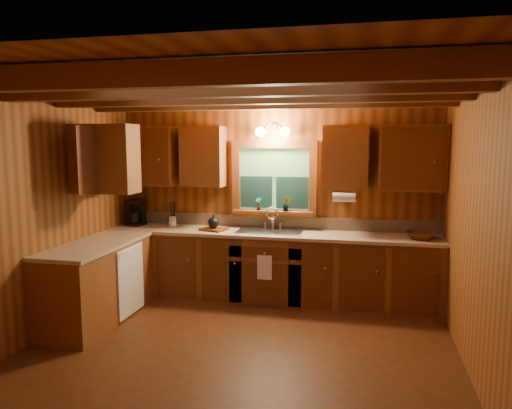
{
  "coord_description": "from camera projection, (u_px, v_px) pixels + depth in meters",
  "views": [
    {
      "loc": [
        1.17,
        -4.36,
        2.04
      ],
      "look_at": [
        0.0,
        0.8,
        1.35
      ],
      "focal_mm": 34.15,
      "sensor_mm": 36.0,
      "label": 1
    }
  ],
  "objects": [
    {
      "name": "teakettle",
      "position": [
        213.0,
        223.0,
        6.25
      ],
      "size": [
        0.14,
        0.14,
        0.18
      ],
      "rotation": [
        0.0,
        0.0,
        0.3
      ],
      "color": "black",
      "rests_on": "cutting_board"
    },
    {
      "name": "dishwasher_panel",
      "position": [
        131.0,
        280.0,
        5.66
      ],
      "size": [
        0.02,
        0.6,
        0.8
      ],
      "primitive_type": "cube",
      "color": "white",
      "rests_on": "base_cabinets"
    },
    {
      "name": "potted_plant_left",
      "position": [
        259.0,
        204.0,
        6.37
      ],
      "size": [
        0.1,
        0.08,
        0.17
      ],
      "primitive_type": "imported",
      "rotation": [
        0.0,
        0.0,
        -0.29
      ],
      "color": "#4F2811",
      "rests_on": "window_sill"
    },
    {
      "name": "paper_towel_roll",
      "position": [
        344.0,
        197.0,
        5.84
      ],
      "size": [
        0.27,
        0.11,
        0.11
      ],
      "primitive_type": "cylinder",
      "rotation": [
        0.0,
        1.57,
        0.0
      ],
      "color": "white",
      "rests_on": "upper_cabinets"
    },
    {
      "name": "potted_plant_right",
      "position": [
        286.0,
        204.0,
        6.28
      ],
      "size": [
        0.11,
        0.1,
        0.19
      ],
      "primitive_type": "imported",
      "rotation": [
        0.0,
        0.0,
        -0.13
      ],
      "color": "#4F2811",
      "rests_on": "window_sill"
    },
    {
      "name": "base_cabinets",
      "position": [
        226.0,
        272.0,
        6.03
      ],
      "size": [
        4.2,
        2.22,
        0.86
      ],
      "color": "brown",
      "rests_on": "ground"
    },
    {
      "name": "wall_sconce",
      "position": [
        273.0,
        131.0,
        6.15
      ],
      "size": [
        0.45,
        0.21,
        0.17
      ],
      "color": "black",
      "rests_on": "room"
    },
    {
      "name": "coffee_maker",
      "position": [
        137.0,
        212.0,
        6.65
      ],
      "size": [
        0.2,
        0.25,
        0.35
      ],
      "rotation": [
        0.0,
        0.0,
        -0.15
      ],
      "color": "black",
      "rests_on": "countertop"
    },
    {
      "name": "room",
      "position": [
        237.0,
        220.0,
        4.57
      ],
      "size": [
        4.2,
        4.2,
        4.2
      ],
      "color": "#4B2712",
      "rests_on": "ground"
    },
    {
      "name": "window",
      "position": [
        274.0,
        181.0,
        6.35
      ],
      "size": [
        1.12,
        0.08,
        1.0
      ],
      "color": "brown",
      "rests_on": "room"
    },
    {
      "name": "window_sill",
      "position": [
        273.0,
        212.0,
        6.35
      ],
      "size": [
        1.06,
        0.14,
        0.04
      ],
      "primitive_type": "cube",
      "color": "brown",
      "rests_on": "room"
    },
    {
      "name": "countertop",
      "position": [
        227.0,
        236.0,
        5.98
      ],
      "size": [
        4.2,
        2.24,
        0.04
      ],
      "color": "tan",
      "rests_on": "base_cabinets"
    },
    {
      "name": "dish_towel",
      "position": [
        265.0,
        267.0,
        5.89
      ],
      "size": [
        0.18,
        0.01,
        0.3
      ],
      "primitive_type": "cube",
      "color": "white",
      "rests_on": "base_cabinets"
    },
    {
      "name": "sink",
      "position": [
        270.0,
        235.0,
        6.18
      ],
      "size": [
        0.82,
        0.48,
        0.43
      ],
      "color": "silver",
      "rests_on": "countertop"
    },
    {
      "name": "utensil_crock",
      "position": [
        172.0,
        221.0,
        6.52
      ],
      "size": [
        0.12,
        0.12,
        0.34
      ],
      "rotation": [
        0.0,
        0.0,
        -0.12
      ],
      "color": "silver",
      "rests_on": "countertop"
    },
    {
      "name": "backsplash",
      "position": [
        274.0,
        222.0,
        6.43
      ],
      "size": [
        4.2,
        0.02,
        0.16
      ],
      "primitive_type": "cube",
      "color": "tan",
      "rests_on": "room"
    },
    {
      "name": "upper_cabinets",
      "position": [
        223.0,
        158.0,
        6.0
      ],
      "size": [
        4.19,
        1.77,
        0.78
      ],
      "color": "brown",
      "rests_on": "room"
    },
    {
      "name": "ceiling_beams",
      "position": [
        236.0,
        91.0,
        4.42
      ],
      "size": [
        4.2,
        2.54,
        0.18
      ],
      "color": "brown",
      "rests_on": "room"
    },
    {
      "name": "cutting_board",
      "position": [
        213.0,
        229.0,
        6.26
      ],
      "size": [
        0.37,
        0.31,
        0.03
      ],
      "primitive_type": "cube",
      "rotation": [
        0.0,
        0.0,
        -0.33
      ],
      "color": "#4F2811",
      "rests_on": "countertop"
    },
    {
      "name": "wicker_basket",
      "position": [
        421.0,
        236.0,
        5.69
      ],
      "size": [
        0.4,
        0.4,
        0.08
      ],
      "primitive_type": "imported",
      "rotation": [
        0.0,
        0.0,
        -0.21
      ],
      "color": "#48230C",
      "rests_on": "countertop"
    }
  ]
}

